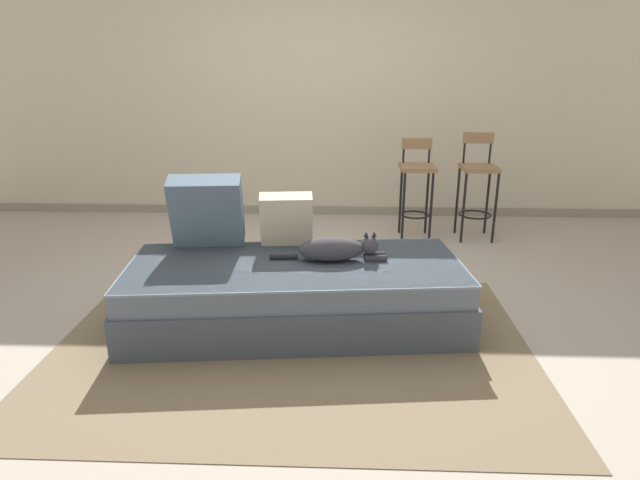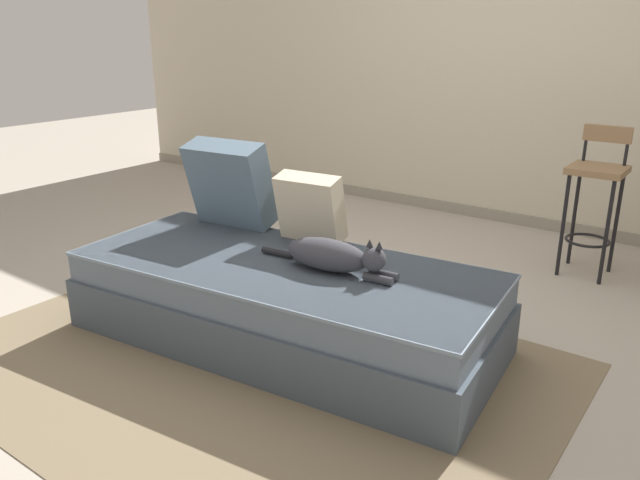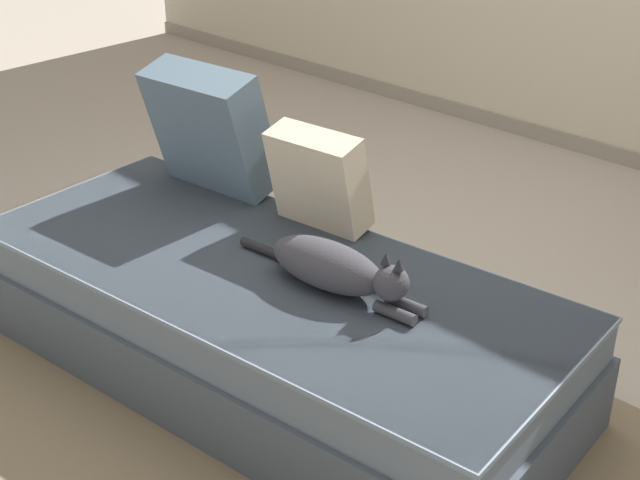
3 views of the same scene
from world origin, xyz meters
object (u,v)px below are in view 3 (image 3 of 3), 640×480
(couch, at_px, (268,320))
(throw_pillow_corner, at_px, (210,129))
(throw_pillow_middle, at_px, (319,179))
(cat, at_px, (335,268))

(couch, xyz_separation_m, throw_pillow_corner, (-0.61, 0.29, 0.45))
(throw_pillow_corner, distance_m, throw_pillow_middle, 0.53)
(cat, bearing_deg, throw_pillow_corner, 165.18)
(couch, height_order, throw_pillow_middle, throw_pillow_middle)
(throw_pillow_corner, relative_size, throw_pillow_middle, 1.35)
(couch, height_order, cat, cat)
(throw_pillow_middle, xyz_separation_m, cat, (0.34, -0.28, -0.11))
(cat, bearing_deg, couch, -166.76)
(couch, relative_size, throw_pillow_corner, 4.38)
(couch, distance_m, throw_pillow_middle, 0.52)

